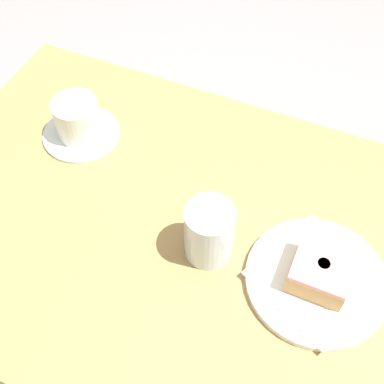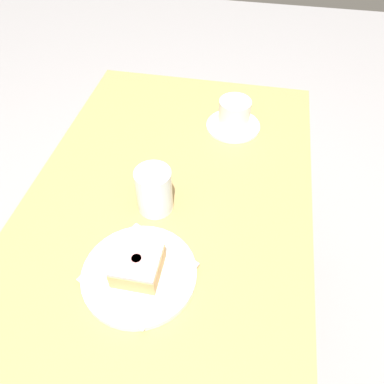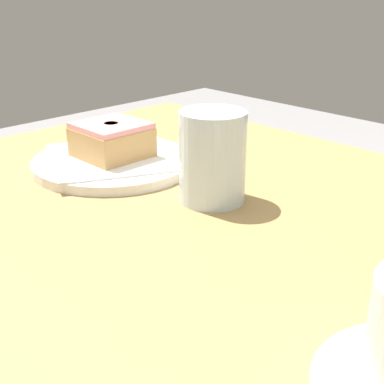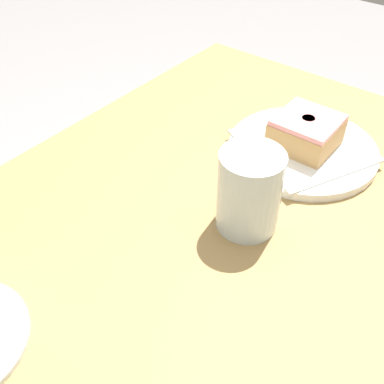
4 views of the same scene
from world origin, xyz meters
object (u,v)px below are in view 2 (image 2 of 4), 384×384
at_px(donut_glazed_square, 138,265).
at_px(water_glass, 154,190).
at_px(coffee_cup, 234,115).
at_px(plate_glazed_square, 139,274).

xyz_separation_m(donut_glazed_square, water_glass, (-0.17, -0.01, 0.01)).
distance_m(water_glass, coffee_cup, 0.34).
xyz_separation_m(plate_glazed_square, water_glass, (-0.17, -0.01, 0.05)).
distance_m(plate_glazed_square, donut_glazed_square, 0.03).
bearing_deg(plate_glazed_square, water_glass, -175.65).
distance_m(donut_glazed_square, coffee_cup, 0.51).
relative_size(donut_glazed_square, coffee_cup, 0.59).
bearing_deg(water_glass, donut_glazed_square, 4.35).
xyz_separation_m(water_glass, coffee_cup, (-0.32, 0.13, -0.02)).
height_order(water_glass, coffee_cup, water_glass).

